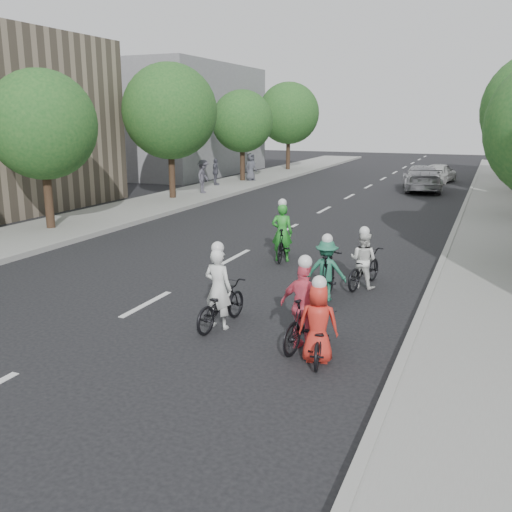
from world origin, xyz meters
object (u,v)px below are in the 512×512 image
Objects in this scene: cyclist_3 at (319,331)px; cyclist_2 at (305,314)px; cyclist_1 at (363,265)px; spectator_0 at (203,176)px; cyclist_5 at (327,273)px; follow_car_lead at (422,178)px; spectator_1 at (216,172)px; cyclist_4 at (220,299)px; follow_car_trail at (439,173)px; spectator_2 at (251,167)px; cyclist_0 at (283,239)px.

cyclist_2 is at bearing -58.34° from cyclist_3.
cyclist_1 is 1.05× the size of spectator_0.
follow_car_lead is at bearing -94.64° from cyclist_5.
follow_car_lead is at bearing -85.76° from spectator_1.
cyclist_2 is 0.99× the size of cyclist_4.
cyclist_1 is 0.49× the size of follow_car_trail.
cyclist_3 is 0.99× the size of spectator_1.
cyclist_5 is 22.11m from follow_car_lead.
spectator_1 is (-12.84, 21.94, 0.30)m from cyclist_2.
spectator_1 is (-12.99, 17.52, 0.40)m from cyclist_1.
cyclist_5 is at bearing -128.98° from spectator_2.
follow_car_lead is (-1.30, 25.58, 0.21)m from cyclist_3.
cyclist_2 is at bearing 81.95° from follow_car_lead.
spectator_1 is at bearing 9.93° from spectator_0.
cyclist_3 reaches higher than follow_car_lead.
cyclist_5 is 1.10× the size of spectator_2.
spectator_1 is at bearing -66.94° from cyclist_0.
spectator_1 is (-1.05, 3.60, -0.10)m from spectator_0.
cyclist_0 is at bearing -157.95° from spectator_1.
cyclist_5 is (1.55, 2.61, 0.06)m from cyclist_4.
cyclist_4 is at bearing -2.39° from cyclist_2.
cyclist_3 is 28.41m from spectator_2.
cyclist_4 reaches higher than cyclist_5.
follow_car_lead is 2.85× the size of spectator_0.
cyclist_5 is (-0.58, -1.39, 0.07)m from cyclist_1.
spectator_0 is (-9.09, 12.13, 0.41)m from cyclist_0.
spectator_2 is (-9.17, 18.96, 0.38)m from cyclist_0.
spectator_1 is (-13.25, 22.38, 0.42)m from cyclist_3.
follow_car_lead is 1.35× the size of follow_car_trail.
spectator_1 is (-12.42, 18.91, 0.32)m from cyclist_5.
cyclist_1 is 4.42m from cyclist_2.
spectator_0 is at bearing -68.04° from cyclist_3.
follow_car_trail is at bearing -50.87° from spectator_0.
cyclist_1 is at bearing 138.09° from cyclist_0.
cyclist_2 reaches higher than follow_car_lead.
cyclist_0 is 5.84m from cyclist_4.
cyclist_3 is 30.39m from follow_car_trail.
follow_car_lead is 3.20× the size of spectator_1.
cyclist_4 is at bearing 73.09° from cyclist_1.
cyclist_5 is 1.19× the size of spectator_1.
spectator_1 reaches higher than cyclist_3.
cyclist_2 reaches higher than cyclist_3.
cyclist_2 is 27.84m from spectator_2.
cyclist_4 is 20.44m from spectator_0.
spectator_1 is at bearing -62.57° from cyclist_5.
spectator_0 is at bearing 21.86° from follow_car_lead.
follow_car_lead is (1.08, 24.72, 0.17)m from cyclist_4.
cyclist_3 is at bearing -153.29° from spectator_0.
cyclist_0 is at bearing 74.43° from follow_car_lead.
cyclist_4 reaches higher than follow_car_trail.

